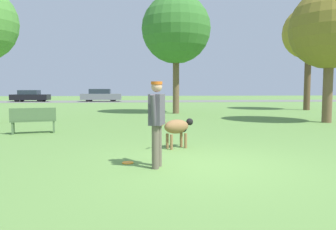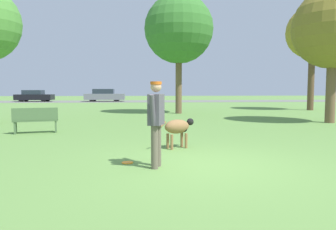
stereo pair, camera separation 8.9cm
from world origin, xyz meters
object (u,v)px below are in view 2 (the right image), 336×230
tree_mid_center (179,29)px  frisbee (127,163)px  parked_car_grey (105,95)px  park_bench (36,120)px  parked_car_black (34,96)px  tree_near_right (333,29)px  person (156,117)px  tree_far_right (313,33)px  dog (178,127)px

tree_mid_center → frisbee: bearing=-101.0°
frisbee → tree_mid_center: (2.48, 12.77, 4.88)m
parked_car_grey → park_bench: 26.67m
frisbee → park_bench: (-3.17, 4.59, 0.44)m
frisbee → parked_car_black: (-11.67, 31.44, 0.62)m
tree_near_right → park_bench: 12.30m
person → tree_far_right: 19.47m
frisbee → park_bench: 5.60m
tree_far_right → parked_car_grey: size_ratio=1.55×
tree_mid_center → parked_car_grey: 19.98m
dog → parked_car_black: bearing=86.5°
dog → parked_car_black: (-12.84, 29.91, 0.12)m
park_bench → frisbee: bearing=110.5°
parked_car_grey → tree_far_right: bearing=-45.4°
frisbee → park_bench: park_bench is taller
tree_mid_center → tree_far_right: 9.52m
frisbee → tree_far_right: 19.70m
parked_car_grey → park_bench: (0.68, -26.66, -0.24)m
dog → tree_near_right: (7.18, 5.47, 3.46)m
dog → park_bench: 5.32m
dog → tree_mid_center: 12.13m
park_bench → parked_car_grey: bearing=-102.7°
frisbee → parked_car_black: size_ratio=0.06×
dog → tree_mid_center: size_ratio=0.14×
person → parked_car_grey: person is taller
person → tree_far_right: size_ratio=0.23×
person → tree_mid_center: 13.88m
dog → frisbee: size_ratio=4.23×
dog → tree_near_right: bearing=10.5°
tree_far_right → parked_car_black: size_ratio=1.73×
frisbee → parked_car_grey: (-3.85, 31.25, 0.68)m
tree_mid_center → tree_far_right: tree_far_right is taller
park_bench → dog: bearing=130.7°
parked_car_black → dog: bearing=-65.9°
person → parked_car_black: size_ratio=0.40×
tree_near_right → tree_mid_center: bearing=135.5°
parked_car_black → parked_car_grey: 7.82m
frisbee → tree_near_right: size_ratio=0.04×
tree_mid_center → park_bench: tree_mid_center is taller
tree_far_right → parked_car_grey: (-15.60, 16.29, -4.47)m
frisbee → parked_car_grey: bearing=97.0°
tree_near_right → tree_far_right: 8.74m
person → frisbee: bearing=72.7°
tree_mid_center → parked_car_grey: (-6.34, 18.48, -4.20)m
tree_near_right → parked_car_black: 31.78m
person → tree_mid_center: tree_mid_center is taller
parked_car_grey → tree_near_right: bearing=-62.4°
tree_mid_center → parked_car_black: (-14.15, 18.67, -4.26)m
parked_car_grey → tree_mid_center: bearing=-70.2°
person → tree_mid_center: bearing=10.4°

